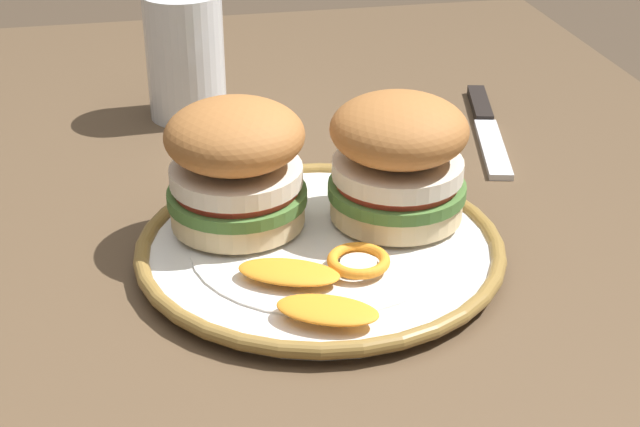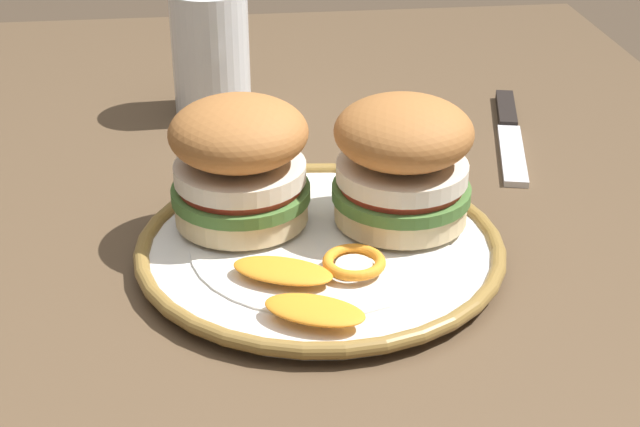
% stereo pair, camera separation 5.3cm
% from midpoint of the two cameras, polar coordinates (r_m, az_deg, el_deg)
% --- Properties ---
extents(dining_table, '(1.41, 0.99, 0.77)m').
position_cam_midpoint_polar(dining_table, '(0.76, -5.81, -10.62)').
color(dining_table, brown).
rests_on(dining_table, ground).
extents(dinner_plate, '(0.28, 0.28, 0.02)m').
position_cam_midpoint_polar(dinner_plate, '(0.74, -2.05, -2.13)').
color(dinner_plate, white).
rests_on(dinner_plate, dining_table).
extents(sandwich_half_left, '(0.12, 0.12, 0.10)m').
position_cam_midpoint_polar(sandwich_half_left, '(0.74, -7.26, 2.91)').
color(sandwich_half_left, beige).
rests_on(sandwich_half_left, dinner_plate).
extents(sandwich_half_right, '(0.12, 0.12, 0.10)m').
position_cam_midpoint_polar(sandwich_half_right, '(0.75, 2.64, 3.33)').
color(sandwich_half_right, beige).
rests_on(sandwich_half_right, dinner_plate).
extents(orange_peel_curled, '(0.07, 0.07, 0.01)m').
position_cam_midpoint_polar(orange_peel_curled, '(0.70, 0.14, -2.87)').
color(orange_peel_curled, orange).
rests_on(orange_peel_curled, dinner_plate).
extents(orange_peel_strip_long, '(0.06, 0.08, 0.01)m').
position_cam_midpoint_polar(orange_peel_strip_long, '(0.65, -1.91, -5.79)').
color(orange_peel_strip_long, orange).
rests_on(orange_peel_strip_long, dinner_plate).
extents(orange_peel_strip_short, '(0.06, 0.08, 0.01)m').
position_cam_midpoint_polar(orange_peel_strip_short, '(0.69, -4.06, -3.53)').
color(orange_peel_strip_short, orange).
rests_on(orange_peel_strip_short, dinner_plate).
extents(drinking_glass, '(0.08, 0.08, 0.13)m').
position_cam_midpoint_polar(drinking_glass, '(1.00, -9.48, 8.69)').
color(drinking_glass, white).
rests_on(drinking_glass, dining_table).
extents(table_knife, '(0.22, 0.07, 0.01)m').
position_cam_midpoint_polar(table_knife, '(0.99, 8.27, 5.26)').
color(table_knife, silver).
rests_on(table_knife, dining_table).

